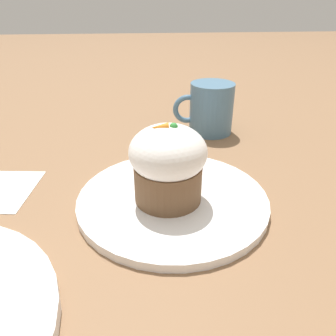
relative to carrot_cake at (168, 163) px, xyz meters
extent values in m
plane|color=#846042|center=(-0.01, -0.01, -0.06)|extent=(4.00, 4.00, 0.00)
cylinder|color=white|center=(-0.01, -0.01, -0.06)|extent=(0.25, 0.25, 0.01)
cylinder|color=brown|center=(0.00, 0.00, -0.03)|extent=(0.09, 0.09, 0.05)
ellipsoid|color=white|center=(0.00, 0.00, 0.02)|extent=(0.10, 0.10, 0.07)
cone|color=orange|center=(0.01, 0.00, 0.05)|extent=(0.02, 0.01, 0.01)
sphere|color=green|center=(0.00, 0.00, 0.05)|extent=(0.01, 0.01, 0.01)
cube|color=#B7B7BC|center=(-0.03, -0.05, -0.05)|extent=(0.02, 0.08, 0.00)
ellipsoid|color=#B7B7BC|center=(-0.02, 0.00, -0.05)|extent=(0.05, 0.05, 0.01)
cylinder|color=teal|center=(-0.11, -0.25, -0.01)|extent=(0.09, 0.09, 0.10)
torus|color=teal|center=(-0.06, -0.25, -0.01)|extent=(0.06, 0.01, 0.06)
camera|label=1|loc=(0.03, 0.36, 0.19)|focal=35.00mm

